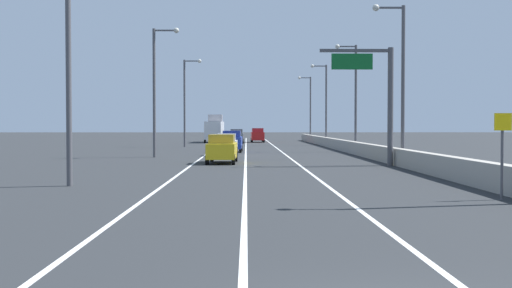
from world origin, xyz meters
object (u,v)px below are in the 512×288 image
at_px(lamp_post_right_second, 399,73).
at_px(car_yellow_4, 222,149).
at_px(lamp_post_left_far, 187,97).
at_px(car_blue_3, 232,141).
at_px(lamp_post_right_fifth, 309,104).
at_px(speed_advisory_sign, 502,149).
at_px(lamp_post_left_near, 74,45).
at_px(box_truck, 215,130).
at_px(lamp_post_left_mid, 157,83).
at_px(lamp_post_right_third, 353,90).
at_px(car_white_1, 227,145).
at_px(car_red_2, 258,135).
at_px(overhead_sign_gantry, 379,91).
at_px(car_gray_0, 237,136).
at_px(lamp_post_right_fourth, 324,99).

xyz_separation_m(lamp_post_right_second, car_yellow_4, (-11.59, 1.98, -4.98)).
height_order(lamp_post_left_far, car_blue_3, lamp_post_left_far).
bearing_deg(lamp_post_right_fifth, speed_advisory_sign, -90.86).
height_order(lamp_post_left_far, car_yellow_4, lamp_post_left_far).
relative_size(lamp_post_left_near, box_truck, 1.06).
bearing_deg(car_yellow_4, lamp_post_left_near, -109.23).
relative_size(lamp_post_left_mid, car_blue_3, 2.39).
relative_size(lamp_post_right_third, car_white_1, 2.35).
height_order(lamp_post_right_fifth, car_red_2, lamp_post_right_fifth).
bearing_deg(overhead_sign_gantry, car_yellow_4, 163.25).
height_order(overhead_sign_gantry, lamp_post_left_far, lamp_post_left_far).
bearing_deg(car_gray_0, lamp_post_right_fourth, -35.11).
height_order(overhead_sign_gantry, box_truck, overhead_sign_gantry).
xyz_separation_m(lamp_post_right_fourth, lamp_post_left_near, (-17.29, -54.29, 0.00)).
relative_size(lamp_post_left_near, car_yellow_4, 2.18).
relative_size(speed_advisory_sign, car_red_2, 0.63).
relative_size(lamp_post_left_mid, car_white_1, 2.35).
xyz_separation_m(lamp_post_right_third, car_white_1, (-12.03, -7.23, -5.02)).
xyz_separation_m(lamp_post_right_fourth, car_yellow_4, (-11.68, -38.21, -4.98)).
distance_m(lamp_post_left_far, car_yellow_4, 32.99).
distance_m(lamp_post_left_near, car_gray_0, 62.78).
bearing_deg(overhead_sign_gantry, car_white_1, 125.93).
xyz_separation_m(car_gray_0, car_blue_3, (-0.01, -28.56, 0.01)).
distance_m(speed_advisory_sign, lamp_post_right_fifth, 79.72).
distance_m(overhead_sign_gantry, car_yellow_4, 11.14).
bearing_deg(car_yellow_4, car_gray_0, 89.65).
bearing_deg(overhead_sign_gantry, car_red_2, 96.87).
bearing_deg(speed_advisory_sign, car_red_2, 95.52).
height_order(car_gray_0, car_blue_3, car_blue_3).
bearing_deg(lamp_post_left_near, car_red_2, 82.58).
relative_size(car_blue_3, box_truck, 0.44).
distance_m(lamp_post_right_third, lamp_post_left_far, 22.39).
bearing_deg(lamp_post_left_far, lamp_post_right_fifth, 56.77).
xyz_separation_m(speed_advisory_sign, lamp_post_right_second, (1.10, 19.31, 4.20)).
xyz_separation_m(speed_advisory_sign, lamp_post_right_third, (1.51, 39.41, 4.20)).
relative_size(lamp_post_left_near, car_white_1, 2.35).
relative_size(lamp_post_left_far, box_truck, 1.06).
height_order(speed_advisory_sign, lamp_post_right_fifth, lamp_post_right_fifth).
bearing_deg(car_red_2, car_yellow_4, -93.63).
xyz_separation_m(lamp_post_right_second, lamp_post_right_fifth, (0.11, 60.29, 0.00)).
relative_size(lamp_post_right_third, car_gray_0, 2.49).
bearing_deg(lamp_post_right_third, car_white_1, -149.01).
height_order(lamp_post_right_second, lamp_post_right_third, same).
height_order(lamp_post_right_fourth, lamp_post_left_mid, same).
relative_size(speed_advisory_sign, lamp_post_left_far, 0.29).
bearing_deg(lamp_post_right_second, car_blue_3, 119.95).
xyz_separation_m(lamp_post_right_third, car_gray_0, (-11.72, 28.11, -4.94)).
bearing_deg(car_yellow_4, car_blue_3, 89.13).
distance_m(overhead_sign_gantry, box_truck, 57.12).
bearing_deg(box_truck, lamp_post_left_far, -96.43).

